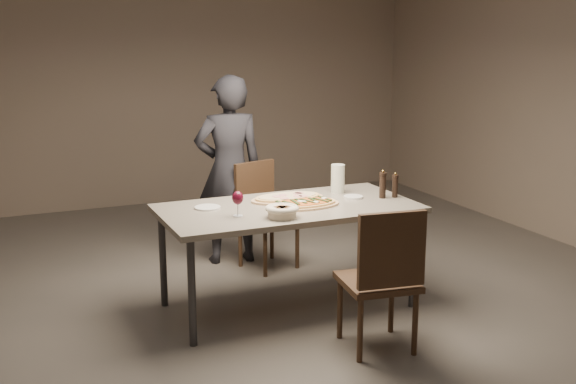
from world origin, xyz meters
name	(u,v)px	position (x,y,z in m)	size (l,w,h in m)	color
room	(288,114)	(0.00, 0.00, 1.40)	(7.00, 7.00, 7.00)	#56504A
dining_table	(288,214)	(0.00, 0.00, 0.69)	(1.80, 0.90, 0.75)	slate
zucchini_pizza	(305,204)	(0.10, -0.06, 0.77)	(0.52, 0.29, 0.05)	tan
ham_pizza	(287,198)	(0.07, 0.16, 0.77)	(0.55, 0.31, 0.04)	tan
bread_basket	(282,211)	(-0.16, -0.28, 0.80)	(0.22, 0.22, 0.08)	beige
oil_dish	(353,197)	(0.53, 0.02, 0.76)	(0.14, 0.14, 0.02)	white
pepper_mill_left	(395,186)	(0.83, -0.08, 0.84)	(0.05, 0.05, 0.19)	black
pepper_mill_right	(383,185)	(0.73, -0.06, 0.85)	(0.05, 0.05, 0.21)	black
carafe	(338,179)	(0.51, 0.23, 0.86)	(0.10, 0.10, 0.22)	silver
wine_glass	(238,199)	(-0.42, -0.13, 0.87)	(0.08, 0.08, 0.17)	silver
side_plate	(208,207)	(-0.54, 0.16, 0.76)	(0.18, 0.18, 0.01)	white
chair_near	(383,273)	(0.23, -0.93, 0.52)	(0.50, 0.50, 0.93)	#3A2618
chair_far	(262,209)	(0.18, 0.94, 0.49)	(0.52, 0.52, 0.88)	#3A2618
diner	(229,170)	(-0.04, 1.15, 0.80)	(0.58, 0.38, 1.60)	black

